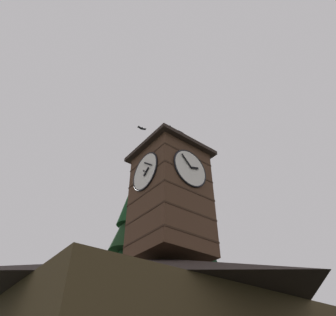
# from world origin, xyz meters

# --- Properties ---
(clock_tower) EXTENTS (4.37, 4.37, 9.58)m
(clock_tower) POSITION_xyz_m (0.11, -1.60, 11.14)
(clock_tower) COLOR #4C3323
(clock_tower) RESTS_ON building_main
(pine_tree_behind) EXTENTS (5.67, 5.67, 14.88)m
(pine_tree_behind) POSITION_xyz_m (-0.89, -8.10, 5.83)
(pine_tree_behind) COLOR #473323
(pine_tree_behind) RESTS_ON ground_plane
(pine_tree_aside) EXTENTS (5.02, 5.02, 17.67)m
(pine_tree_aside) POSITION_xyz_m (-8.49, -7.53, 6.79)
(pine_tree_aside) COLOR #473323
(pine_tree_aside) RESTS_ON ground_plane
(moon) EXTENTS (1.40, 1.40, 1.40)m
(moon) POSITION_xyz_m (-15.62, -31.47, 14.28)
(moon) COLOR silver
(flying_bird_high) EXTENTS (0.74, 0.31, 0.15)m
(flying_bird_high) POSITION_xyz_m (0.55, -4.69, 18.34)
(flying_bird_high) COLOR black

